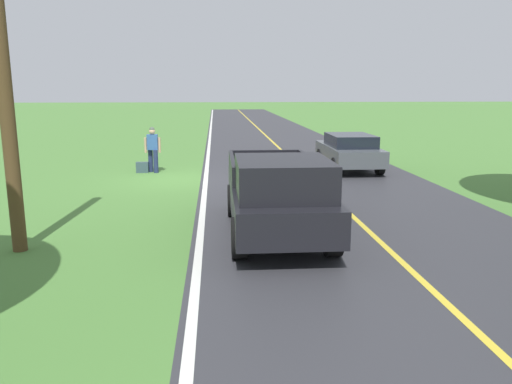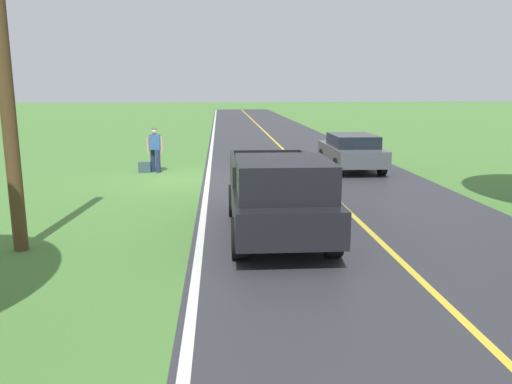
{
  "view_description": "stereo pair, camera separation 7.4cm",
  "coord_description": "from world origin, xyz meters",
  "px_view_note": "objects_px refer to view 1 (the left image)",
  "views": [
    {
      "loc": [
        -1.35,
        17.88,
        3.2
      ],
      "look_at": [
        -2.08,
        8.69,
        1.3
      ],
      "focal_mm": 35.43,
      "sensor_mm": 36.0,
      "label": 1
    },
    {
      "loc": [
        -1.42,
        17.88,
        3.2
      ],
      "look_at": [
        -2.08,
        8.69,
        1.3
      ],
      "focal_mm": 35.43,
      "sensor_mm": 36.0,
      "label": 2
    }
  ],
  "objects_px": {
    "pickup_truck_passing": "(278,193)",
    "utility_pole_roadside": "(2,61)",
    "hitchhiker_walking": "(153,147)",
    "suitcase_carried": "(142,167)",
    "sedan_near_oncoming": "(349,151)"
  },
  "relations": [
    {
      "from": "suitcase_carried",
      "to": "pickup_truck_passing",
      "type": "height_order",
      "value": "pickup_truck_passing"
    },
    {
      "from": "utility_pole_roadside",
      "to": "pickup_truck_passing",
      "type": "bearing_deg",
      "value": -173.47
    },
    {
      "from": "pickup_truck_passing",
      "to": "utility_pole_roadside",
      "type": "relative_size",
      "value": 0.73
    },
    {
      "from": "sedan_near_oncoming",
      "to": "pickup_truck_passing",
      "type": "bearing_deg",
      "value": 66.21
    },
    {
      "from": "hitchhiker_walking",
      "to": "suitcase_carried",
      "type": "relative_size",
      "value": 3.8
    },
    {
      "from": "suitcase_carried",
      "to": "utility_pole_roadside",
      "type": "relative_size",
      "value": 0.06
    },
    {
      "from": "hitchhiker_walking",
      "to": "pickup_truck_passing",
      "type": "relative_size",
      "value": 0.32
    },
    {
      "from": "utility_pole_roadside",
      "to": "hitchhiker_walking",
      "type": "bearing_deg",
      "value": -99.14
    },
    {
      "from": "pickup_truck_passing",
      "to": "suitcase_carried",
      "type": "bearing_deg",
      "value": -64.82
    },
    {
      "from": "utility_pole_roadside",
      "to": "sedan_near_oncoming",
      "type": "bearing_deg",
      "value": -133.88
    },
    {
      "from": "hitchhiker_walking",
      "to": "suitcase_carried",
      "type": "xyz_separation_m",
      "value": [
        0.42,
        0.09,
        -0.77
      ]
    },
    {
      "from": "pickup_truck_passing",
      "to": "utility_pole_roadside",
      "type": "bearing_deg",
      "value": 6.53
    },
    {
      "from": "suitcase_carried",
      "to": "pickup_truck_passing",
      "type": "relative_size",
      "value": 0.09
    },
    {
      "from": "pickup_truck_passing",
      "to": "utility_pole_roadside",
      "type": "height_order",
      "value": "utility_pole_roadside"
    },
    {
      "from": "hitchhiker_walking",
      "to": "sedan_near_oncoming",
      "type": "relative_size",
      "value": 0.4
    }
  ]
}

